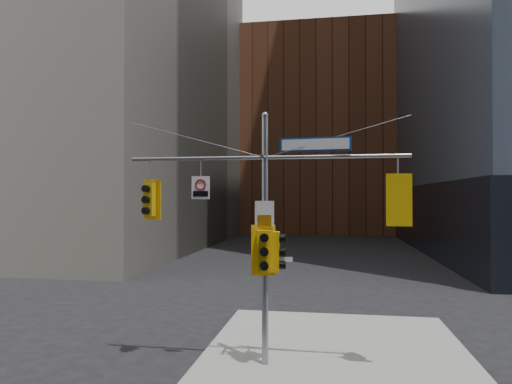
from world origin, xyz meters
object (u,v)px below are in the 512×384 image
(traffic_light_pole_side, at_px, (277,252))
(regulatory_sign_arm, at_px, (201,187))
(signal_assembly, at_px, (265,213))
(traffic_light_east_arm, at_px, (398,200))
(traffic_light_west_arm, at_px, (149,200))
(traffic_light_pole_front, at_px, (264,251))
(street_sign_blade, at_px, (315,144))

(traffic_light_pole_side, distance_m, regulatory_sign_arm, 2.88)
(signal_assembly, xyz_separation_m, regulatory_sign_arm, (-1.89, -0.02, 0.75))
(signal_assembly, bearing_deg, traffic_light_east_arm, 0.00)
(traffic_light_west_arm, height_order, traffic_light_pole_front, traffic_light_west_arm)
(traffic_light_east_arm, relative_size, regulatory_sign_arm, 2.12)
(traffic_light_east_arm, distance_m, traffic_light_pole_front, 3.92)
(signal_assembly, relative_size, traffic_light_pole_front, 5.64)
(traffic_light_east_arm, xyz_separation_m, traffic_light_pole_side, (-3.32, 0.01, -1.47))
(traffic_light_pole_side, distance_m, traffic_light_pole_front, 0.43)
(traffic_light_pole_front, bearing_deg, traffic_light_west_arm, 163.80)
(traffic_light_pole_side, height_order, traffic_light_pole_front, traffic_light_pole_front)
(street_sign_blade, bearing_deg, traffic_light_pole_front, -164.01)
(regulatory_sign_arm, bearing_deg, signal_assembly, -3.49)
(traffic_light_pole_front, relative_size, street_sign_blade, 0.71)
(signal_assembly, height_order, street_sign_blade, signal_assembly)
(street_sign_blade, bearing_deg, traffic_light_pole_side, -175.03)
(traffic_light_pole_side, bearing_deg, signal_assembly, 90.60)
(traffic_light_west_arm, height_order, traffic_light_east_arm, traffic_light_east_arm)
(traffic_light_east_arm, bearing_deg, traffic_light_west_arm, 0.60)
(signal_assembly, height_order, traffic_light_east_arm, signal_assembly)
(traffic_light_pole_side, relative_size, traffic_light_pole_front, 0.80)
(traffic_light_west_arm, bearing_deg, traffic_light_east_arm, 11.69)
(traffic_light_east_arm, relative_size, street_sign_blade, 0.70)
(traffic_light_pole_side, bearing_deg, traffic_light_west_arm, 89.18)
(traffic_light_east_arm, xyz_separation_m, street_sign_blade, (-2.23, 0.00, 1.55))
(street_sign_blade, bearing_deg, signal_assembly, -174.66)
(traffic_light_pole_side, height_order, street_sign_blade, street_sign_blade)
(signal_assembly, xyz_separation_m, traffic_light_pole_front, (-0.00, -0.27, -1.04))
(traffic_light_west_arm, height_order, regulatory_sign_arm, regulatory_sign_arm)
(signal_assembly, relative_size, traffic_light_west_arm, 6.63)
(traffic_light_west_arm, xyz_separation_m, regulatory_sign_arm, (1.58, -0.03, 0.37))
(traffic_light_east_arm, distance_m, traffic_light_pole_side, 3.63)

